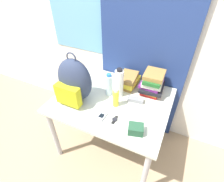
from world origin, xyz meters
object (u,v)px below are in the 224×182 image
object	(u,v)px
wristwatch	(115,120)
sports_bottle	(119,83)
backpack	(74,81)
book_stack_center	(153,83)
camera_pouch	(136,129)
sunscreen_bottle	(116,98)
cell_phone	(102,116)
book_stack_left	(128,80)
water_bottle	(109,85)
sunglasses_case	(136,100)

from	to	relation	value
wristwatch	sports_bottle	bearing A→B (deg)	107.48
backpack	book_stack_center	world-z (taller)	backpack
backpack	book_stack_center	bearing A→B (deg)	33.45
sports_bottle	camera_pouch	size ratio (longest dim) A/B	2.16
sunscreen_bottle	book_stack_center	bearing A→B (deg)	53.89
backpack	wristwatch	distance (m)	0.49
backpack	sunscreen_bottle	bearing A→B (deg)	11.22
book_stack_center	cell_phone	world-z (taller)	book_stack_center
book_stack_left	sunscreen_bottle	distance (m)	0.34
sports_bottle	cell_phone	xyz separation A→B (m)	(-0.02, -0.33, -0.13)
water_bottle	book_stack_left	bearing A→B (deg)	61.66
cell_phone	water_bottle	bearing A→B (deg)	104.06
camera_pouch	wristwatch	xyz separation A→B (m)	(-0.20, 0.04, -0.03)
book_stack_center	sports_bottle	bearing A→B (deg)	-145.83
sunglasses_case	water_bottle	bearing A→B (deg)	-177.80
book_stack_left	camera_pouch	bearing A→B (deg)	-63.68
book_stack_left	water_bottle	distance (m)	0.25
backpack	sunscreen_bottle	xyz separation A→B (m)	(0.37, 0.07, -0.12)
book_stack_left	sunscreen_bottle	world-z (taller)	sunscreen_bottle
backpack	cell_phone	world-z (taller)	backpack
book_stack_left	wristwatch	size ratio (longest dim) A/B	2.72
wristwatch	book_stack_center	bearing A→B (deg)	70.77
water_bottle	sports_bottle	size ratio (longest dim) A/B	0.79
cell_phone	sunglasses_case	bearing A→B (deg)	57.94
sports_bottle	sunscreen_bottle	bearing A→B (deg)	-77.67
book_stack_left	camera_pouch	distance (m)	0.61
camera_pouch	book_stack_center	bearing A→B (deg)	92.36
sports_bottle	sunscreen_bottle	world-z (taller)	sports_bottle
backpack	water_bottle	xyz separation A→B (m)	(0.25, 0.19, -0.09)
sports_bottle	book_stack_center	bearing A→B (deg)	34.17
backpack	sunscreen_bottle	distance (m)	0.40
sports_bottle	camera_pouch	world-z (taller)	sports_bottle
book_stack_center	water_bottle	distance (m)	0.43
backpack	sunglasses_case	distance (m)	0.59
book_stack_center	wristwatch	size ratio (longest dim) A/B	2.93
sports_bottle	camera_pouch	distance (m)	0.48
water_bottle	sunscreen_bottle	xyz separation A→B (m)	(0.12, -0.12, -0.03)
water_bottle	camera_pouch	bearing A→B (deg)	-40.29
book_stack_left	book_stack_center	world-z (taller)	book_stack_center
book_stack_center	water_bottle	bearing A→B (deg)	-149.43
book_stack_center	cell_phone	xyz separation A→B (m)	(-0.29, -0.52, -0.10)
sports_bottle	wristwatch	world-z (taller)	sports_bottle
backpack	sunscreen_bottle	size ratio (longest dim) A/B	2.62
backpack	sunglasses_case	world-z (taller)	backpack
water_bottle	cell_phone	world-z (taller)	water_bottle
sunscreen_bottle	sunglasses_case	bearing A→B (deg)	40.67
water_bottle	sports_bottle	xyz separation A→B (m)	(0.09, 0.03, 0.03)
camera_pouch	sunglasses_case	bearing A→B (deg)	109.07
sunglasses_case	wristwatch	distance (m)	0.31
book_stack_left	sunglasses_case	bearing A→B (deg)	-53.55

